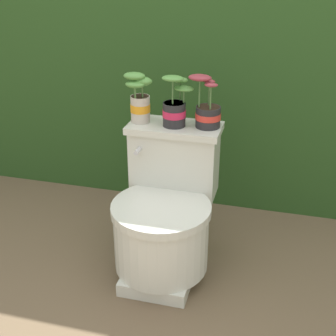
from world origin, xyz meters
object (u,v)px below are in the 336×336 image
Objects in this scene: potted_plant_middle at (207,111)px; toilet at (165,216)px; potted_plant_left at (139,99)px; potted_plant_midleft at (175,107)px.

toilet is at bearing -127.81° from potted_plant_middle.
toilet is 0.50m from potted_plant_middle.
potted_plant_middle reaches higher than toilet.
potted_plant_left is at bearing -176.76° from potted_plant_middle.
potted_plant_midleft is at bearing 89.09° from toilet.
potted_plant_left is at bearing 178.14° from potted_plant_midleft.
potted_plant_middle is (0.14, 0.18, 0.44)m from toilet.
potted_plant_middle is (0.30, 0.02, -0.03)m from potted_plant_left.
potted_plant_midleft is (0.16, -0.01, -0.02)m from potted_plant_left.
potted_plant_middle is (0.14, 0.02, -0.01)m from potted_plant_midleft.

